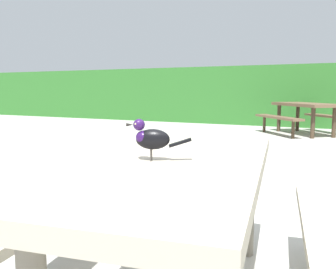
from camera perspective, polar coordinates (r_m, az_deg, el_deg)
hedge_wall at (r=11.56m, az=24.71°, el=5.49°), size 28.00×1.67×1.76m
picnic_table_foreground at (r=1.72m, az=1.44°, el=-9.70°), size 1.93×1.96×0.74m
bird_grackle at (r=1.60m, az=-2.76°, el=-0.48°), size 0.27×0.14×0.18m
picnic_table_mid_left at (r=9.23m, az=20.55°, el=3.46°), size 2.38×2.39×0.74m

